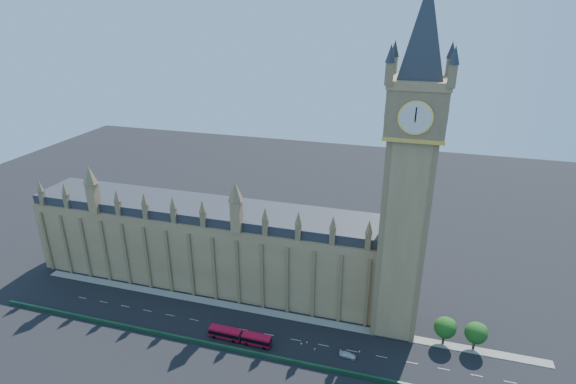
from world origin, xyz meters
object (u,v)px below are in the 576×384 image
(car_silver, at_px, (261,338))
(red_bus, at_px, (240,336))
(car_grey, at_px, (247,334))
(car_white, at_px, (348,355))

(car_silver, bearing_deg, red_bus, 114.96)
(red_bus, height_order, car_grey, red_bus)
(red_bus, relative_size, car_grey, 4.18)
(red_bus, bearing_deg, car_silver, 19.29)
(car_grey, relative_size, car_silver, 0.95)
(red_bus, distance_m, car_silver, 6.01)
(red_bus, xyz_separation_m, car_white, (30.23, 2.18, -0.99))
(car_silver, bearing_deg, car_grey, 89.13)
(red_bus, bearing_deg, car_white, 5.21)
(car_grey, relative_size, car_white, 0.98)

